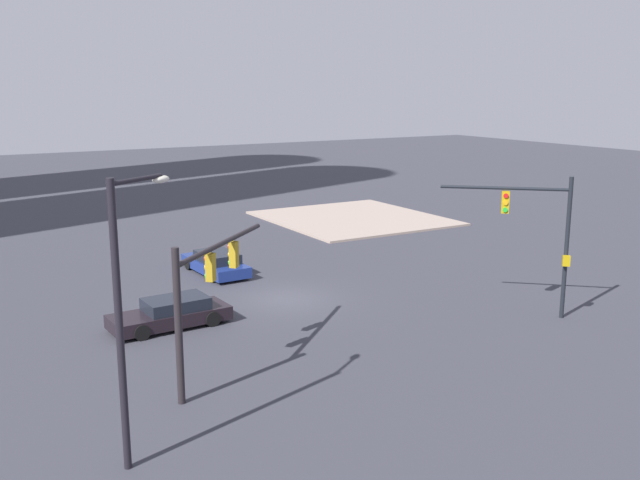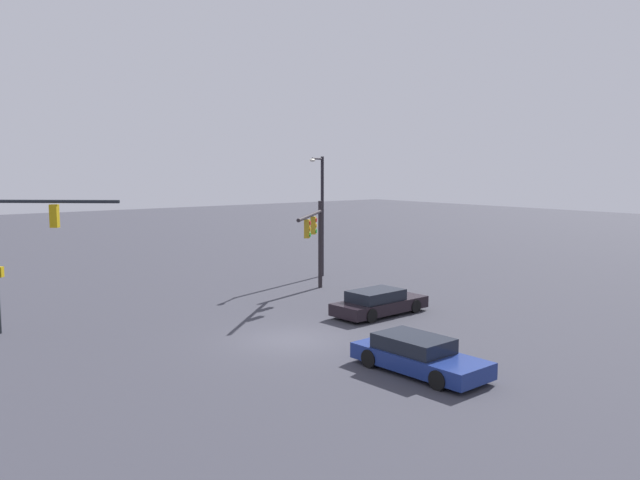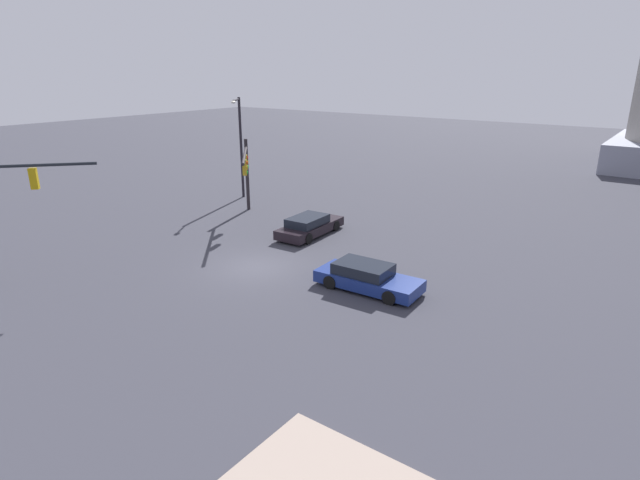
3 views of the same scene
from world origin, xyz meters
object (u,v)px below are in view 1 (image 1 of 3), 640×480
traffic_signal_near_corner (539,226)px  streetlamp_curved_arm (125,303)px  traffic_signal_opposite_side (205,281)px  sedan_car_waiting_far (171,313)px  sedan_car_approaching (216,263)px

traffic_signal_near_corner → streetlamp_curved_arm: 18.77m
traffic_signal_opposite_side → streetlamp_curved_arm: streetlamp_curved_arm is taller
traffic_signal_near_corner → sedan_car_waiting_far: bearing=16.5°
traffic_signal_opposite_side → sedan_car_approaching: (12.88, -5.58, -2.88)m
traffic_signal_near_corner → sedan_car_waiting_far: traffic_signal_near_corner is taller
traffic_signal_opposite_side → sedan_car_approaching: size_ratio=1.03×
streetlamp_curved_arm → sedan_car_approaching: (17.04, -9.32, -3.85)m
streetlamp_curved_arm → sedan_car_waiting_far: size_ratio=1.53×
traffic_signal_opposite_side → sedan_car_waiting_far: bearing=40.2°
traffic_signal_near_corner → streetlamp_curved_arm: streetlamp_curved_arm is taller
streetlamp_curved_arm → sedan_car_approaching: streetlamp_curved_arm is taller
traffic_signal_near_corner → sedan_car_waiting_far: (6.60, 13.98, -3.42)m
sedan_car_approaching → traffic_signal_opposite_side: bearing=154.1°
traffic_signal_near_corner → sedan_car_waiting_far: size_ratio=1.22×
traffic_signal_near_corner → sedan_car_approaching: size_ratio=1.24×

